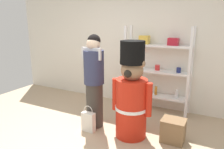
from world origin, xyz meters
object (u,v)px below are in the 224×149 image
Objects in this scene: shopping_bag at (88,121)px; merchandise_shelf at (157,68)px; person_shopper at (94,80)px; display_crate at (173,130)px; teddy_bear_guard at (131,95)px.

merchandise_shelf is at bearing 63.17° from shopping_bag.
merchandise_shelf is at bearing 58.57° from person_shopper.
person_shopper reaches higher than shopping_bag.
display_crate is (1.36, 0.34, 0.01)m from shopping_bag.
merchandise_shelf is 3.78× the size of shopping_bag.
merchandise_shelf is 4.78× the size of display_crate.
person_shopper is at bearing 93.33° from shopping_bag.
merchandise_shelf reaches higher than display_crate.
teddy_bear_guard is at bearing 15.73° from shopping_bag.
merchandise_shelf is 1.12× the size of teddy_bear_guard.
merchandise_shelf reaches higher than person_shopper.
person_shopper is at bearing -121.43° from merchandise_shelf.
teddy_bear_guard is at bearing -167.63° from display_crate.
display_crate is at bearing 4.72° from person_shopper.
person_shopper reaches higher than teddy_bear_guard.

